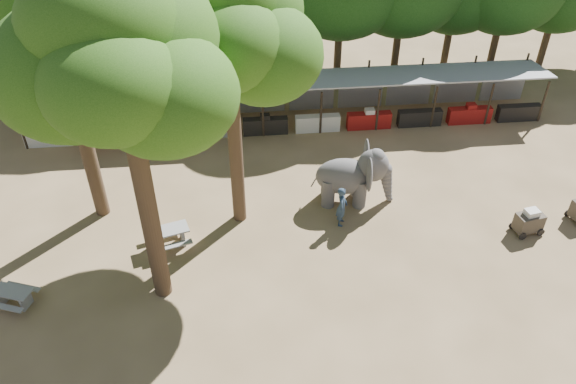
{
  "coord_description": "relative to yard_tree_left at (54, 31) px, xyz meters",
  "views": [
    {
      "loc": [
        -2.84,
        -12.89,
        15.73
      ],
      "look_at": [
        -1.0,
        5.0,
        2.0
      ],
      "focal_mm": 35.0,
      "sensor_mm": 36.0,
      "label": 1
    }
  ],
  "objects": [
    {
      "name": "ground",
      "position": [
        9.13,
        -7.19,
        -8.2
      ],
      "size": [
        100.0,
        100.0,
        0.0
      ],
      "primitive_type": "plane",
      "color": "brown",
      "rests_on": "ground"
    },
    {
      "name": "vendor_stalls",
      "position": [
        9.13,
        6.65,
        -7.02
      ],
      "size": [
        28.0,
        2.99,
        2.8
      ],
      "color": "gray",
      "rests_on": "ground"
    },
    {
      "name": "yard_tree_left",
      "position": [
        0.0,
        0.0,
        0.0
      ],
      "size": [
        7.1,
        6.9,
        11.02
      ],
      "color": "#332316",
      "rests_on": "ground"
    },
    {
      "name": "yard_tree_center",
      "position": [
        3.0,
        -5.0,
        1.01
      ],
      "size": [
        7.1,
        6.9,
        12.04
      ],
      "color": "#332316",
      "rests_on": "ground"
    },
    {
      "name": "yard_tree_back",
      "position": [
        6.0,
        -1.0,
        0.34
      ],
      "size": [
        7.1,
        6.9,
        11.36
      ],
      "color": "#332316",
      "rests_on": "ground"
    },
    {
      "name": "elephant",
      "position": [
        11.23,
        -0.48,
        -6.84
      ],
      "size": [
        3.63,
        2.74,
        2.73
      ],
      "rotation": [
        0.0,
        0.0,
        -0.13
      ],
      "color": "#484545",
      "rests_on": "ground"
    },
    {
      "name": "handler",
      "position": [
        10.43,
        -2.02,
        -7.27
      ],
      "size": [
        0.61,
        0.77,
        1.86
      ],
      "primitive_type": "imported",
      "rotation": [
        0.0,
        0.0,
        1.29
      ],
      "color": "#26384C",
      "rests_on": "ground"
    },
    {
      "name": "picnic_table_near",
      "position": [
        -2.16,
        -5.3,
        -7.75
      ],
      "size": [
        1.73,
        1.65,
        0.69
      ],
      "rotation": [
        0.0,
        0.0,
        -0.35
      ],
      "color": "gray",
      "rests_on": "ground"
    },
    {
      "name": "picnic_table_far",
      "position": [
        3.19,
        -2.67,
        -7.65
      ],
      "size": [
        2.02,
        1.91,
        0.84
      ],
      "rotation": [
        0.0,
        0.0,
        0.28
      ],
      "color": "gray",
      "rests_on": "ground"
    },
    {
      "name": "cart_front",
      "position": [
        18.12,
        -3.38,
        -7.62
      ],
      "size": [
        1.34,
        1.0,
        1.18
      ],
      "rotation": [
        0.0,
        0.0,
        0.19
      ],
      "color": "#362D24",
      "rests_on": "ground"
    }
  ]
}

